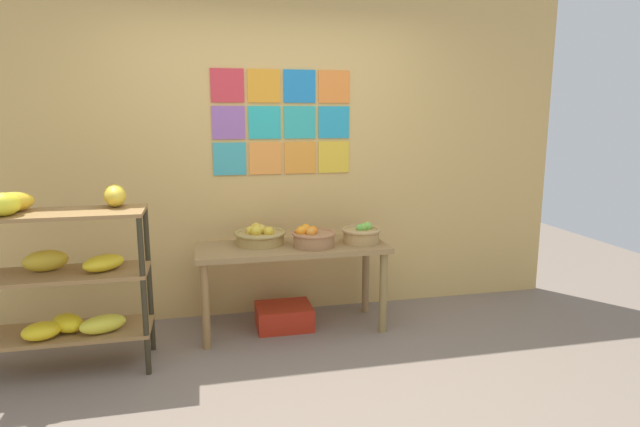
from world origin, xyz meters
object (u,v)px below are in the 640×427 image
object	(u,v)px
fruit_basket_right	(361,234)
produce_crate_under_table	(284,316)
display_table	(292,257)
fruit_basket_centre	(260,236)
banana_shelf_unit	(57,265)
fruit_basket_back_right	(313,237)

from	to	relation	value
fruit_basket_right	produce_crate_under_table	distance (m)	0.90
display_table	fruit_basket_right	xyz separation A→B (m)	(0.54, -0.04, 0.16)
fruit_basket_centre	banana_shelf_unit	bearing A→B (deg)	-161.14
fruit_basket_right	fruit_basket_centre	world-z (taller)	fruit_basket_centre
fruit_basket_centre	fruit_basket_back_right	bearing A→B (deg)	-24.27
fruit_basket_right	fruit_basket_centre	size ratio (longest dim) A/B	0.78
display_table	fruit_basket_back_right	bearing A→B (deg)	-24.14
fruit_basket_back_right	fruit_basket_centre	xyz separation A→B (m)	(-0.38, 0.17, -0.01)
display_table	fruit_basket_centre	size ratio (longest dim) A/B	3.67
banana_shelf_unit	display_table	distance (m)	1.62
fruit_basket_right	banana_shelf_unit	bearing A→B (deg)	-171.54
banana_shelf_unit	fruit_basket_centre	size ratio (longest dim) A/B	3.05
fruit_basket_right	produce_crate_under_table	world-z (taller)	fruit_basket_right
fruit_basket_right	produce_crate_under_table	size ratio (longest dim) A/B	0.71
fruit_basket_right	fruit_basket_back_right	distance (m)	0.40
display_table	fruit_basket_centre	bearing A→B (deg)	155.65
banana_shelf_unit	fruit_basket_centre	xyz separation A→B (m)	(1.34, 0.46, 0.02)
banana_shelf_unit	fruit_basket_right	xyz separation A→B (m)	(2.12, 0.32, 0.02)
fruit_basket_right	fruit_basket_back_right	world-z (taller)	same
banana_shelf_unit	produce_crate_under_table	world-z (taller)	banana_shelf_unit
fruit_basket_centre	fruit_basket_right	bearing A→B (deg)	-10.40
fruit_basket_right	produce_crate_under_table	bearing A→B (deg)	172.95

